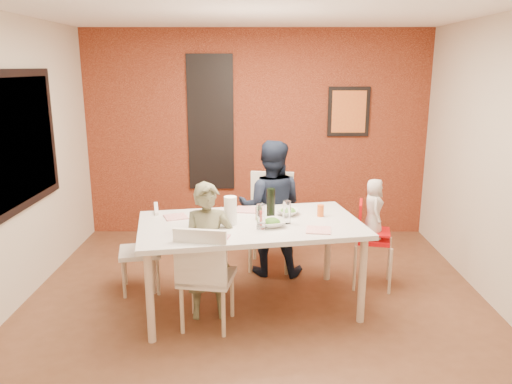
{
  "coord_description": "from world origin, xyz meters",
  "views": [
    {
      "loc": [
        0.02,
        -4.34,
        2.22
      ],
      "look_at": [
        0.0,
        0.3,
        1.05
      ],
      "focal_mm": 35.0,
      "sensor_mm": 36.0,
      "label": 1
    }
  ],
  "objects_px": {
    "chair_far": "(271,214)",
    "paper_towel_roll": "(230,211)",
    "high_chair": "(370,236)",
    "dining_table": "(250,230)",
    "toddler": "(374,209)",
    "child_far": "(271,208)",
    "child_near": "(209,252)",
    "chair_left": "(147,244)",
    "chair_near": "(204,272)",
    "wine_bottle": "(271,204)"
  },
  "relations": [
    {
      "from": "chair_far",
      "to": "paper_towel_roll",
      "type": "distance_m",
      "value": 1.25
    },
    {
      "from": "high_chair",
      "to": "dining_table",
      "type": "bearing_deg",
      "value": 124.14
    },
    {
      "from": "high_chair",
      "to": "toddler",
      "type": "bearing_deg",
      "value": -100.82
    },
    {
      "from": "child_far",
      "to": "dining_table",
      "type": "bearing_deg",
      "value": 81.86
    },
    {
      "from": "child_near",
      "to": "chair_left",
      "type": "bearing_deg",
      "value": 132.09
    },
    {
      "from": "chair_far",
      "to": "chair_near",
      "type": "bearing_deg",
      "value": -105.05
    },
    {
      "from": "child_far",
      "to": "toddler",
      "type": "relative_size",
      "value": 2.42
    },
    {
      "from": "chair_far",
      "to": "toddler",
      "type": "bearing_deg",
      "value": -23.76
    },
    {
      "from": "chair_far",
      "to": "paper_towel_roll",
      "type": "xyz_separation_m",
      "value": [
        -0.4,
        -1.12,
        0.37
      ]
    },
    {
      "from": "child_near",
      "to": "wine_bottle",
      "type": "relative_size",
      "value": 4.22
    },
    {
      "from": "paper_towel_roll",
      "to": "child_far",
      "type": "bearing_deg",
      "value": 66.1
    },
    {
      "from": "chair_left",
      "to": "paper_towel_roll",
      "type": "xyz_separation_m",
      "value": [
        0.86,
        -0.43,
        0.48
      ]
    },
    {
      "from": "chair_far",
      "to": "toddler",
      "type": "distance_m",
      "value": 1.2
    },
    {
      "from": "dining_table",
      "to": "chair_far",
      "type": "distance_m",
      "value": 1.11
    },
    {
      "from": "dining_table",
      "to": "chair_far",
      "type": "bearing_deg",
      "value": 78.55
    },
    {
      "from": "dining_table",
      "to": "chair_left",
      "type": "relative_size",
      "value": 2.52
    },
    {
      "from": "dining_table",
      "to": "child_near",
      "type": "relative_size",
      "value": 1.75
    },
    {
      "from": "paper_towel_roll",
      "to": "child_near",
      "type": "bearing_deg",
      "value": -144.31
    },
    {
      "from": "chair_near",
      "to": "wine_bottle",
      "type": "height_order",
      "value": "wine_bottle"
    },
    {
      "from": "child_far",
      "to": "wine_bottle",
      "type": "relative_size",
      "value": 4.98
    },
    {
      "from": "high_chair",
      "to": "child_near",
      "type": "relative_size",
      "value": 0.72
    },
    {
      "from": "child_near",
      "to": "wine_bottle",
      "type": "height_order",
      "value": "child_near"
    },
    {
      "from": "paper_towel_roll",
      "to": "chair_near",
      "type": "bearing_deg",
      "value": -118.2
    },
    {
      "from": "high_chair",
      "to": "chair_far",
      "type": "bearing_deg",
      "value": 71.63
    },
    {
      "from": "child_far",
      "to": "child_near",
      "type": "bearing_deg",
      "value": 66.18
    },
    {
      "from": "chair_near",
      "to": "child_near",
      "type": "distance_m",
      "value": 0.26
    },
    {
      "from": "child_near",
      "to": "toddler",
      "type": "distance_m",
      "value": 1.75
    },
    {
      "from": "toddler",
      "to": "child_far",
      "type": "bearing_deg",
      "value": 73.95
    },
    {
      "from": "chair_far",
      "to": "high_chair",
      "type": "bearing_deg",
      "value": -23.9
    },
    {
      "from": "chair_near",
      "to": "child_far",
      "type": "height_order",
      "value": "child_far"
    },
    {
      "from": "dining_table",
      "to": "child_far",
      "type": "relative_size",
      "value": 1.48
    },
    {
      "from": "dining_table",
      "to": "paper_towel_roll",
      "type": "distance_m",
      "value": 0.27
    },
    {
      "from": "chair_near",
      "to": "toddler",
      "type": "bearing_deg",
      "value": -141.91
    },
    {
      "from": "child_far",
      "to": "paper_towel_roll",
      "type": "relative_size",
      "value": 5.74
    },
    {
      "from": "dining_table",
      "to": "child_far",
      "type": "height_order",
      "value": "child_far"
    },
    {
      "from": "dining_table",
      "to": "high_chair",
      "type": "relative_size",
      "value": 2.44
    },
    {
      "from": "chair_near",
      "to": "paper_towel_roll",
      "type": "distance_m",
      "value": 0.61
    },
    {
      "from": "high_chair",
      "to": "child_far",
      "type": "height_order",
      "value": "child_far"
    },
    {
      "from": "chair_left",
      "to": "child_near",
      "type": "relative_size",
      "value": 0.69
    },
    {
      "from": "dining_table",
      "to": "high_chair",
      "type": "bearing_deg",
      "value": 21.89
    },
    {
      "from": "child_near",
      "to": "child_far",
      "type": "relative_size",
      "value": 0.85
    },
    {
      "from": "chair_left",
      "to": "high_chair",
      "type": "height_order",
      "value": "high_chair"
    },
    {
      "from": "child_far",
      "to": "paper_towel_roll",
      "type": "bearing_deg",
      "value": 72.09
    },
    {
      "from": "child_near",
      "to": "high_chair",
      "type": "bearing_deg",
      "value": 15.45
    },
    {
      "from": "chair_near",
      "to": "child_far",
      "type": "bearing_deg",
      "value": -106.49
    },
    {
      "from": "chair_far",
      "to": "high_chair",
      "type": "distance_m",
      "value": 1.16
    },
    {
      "from": "chair_left",
      "to": "wine_bottle",
      "type": "xyz_separation_m",
      "value": [
        1.23,
        -0.29,
        0.5
      ]
    },
    {
      "from": "chair_left",
      "to": "toddler",
      "type": "bearing_deg",
      "value": 79.84
    },
    {
      "from": "chair_near",
      "to": "child_far",
      "type": "xyz_separation_m",
      "value": [
        0.59,
        1.25,
        0.21
      ]
    },
    {
      "from": "child_far",
      "to": "chair_near",
      "type": "bearing_deg",
      "value": 70.74
    }
  ]
}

